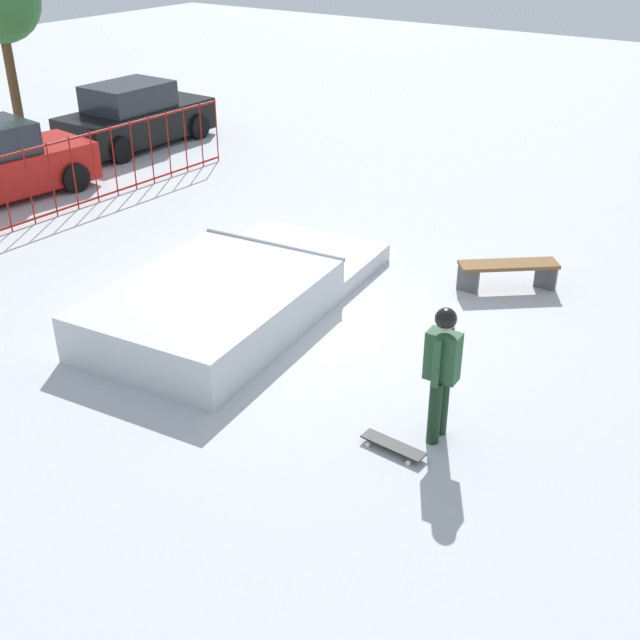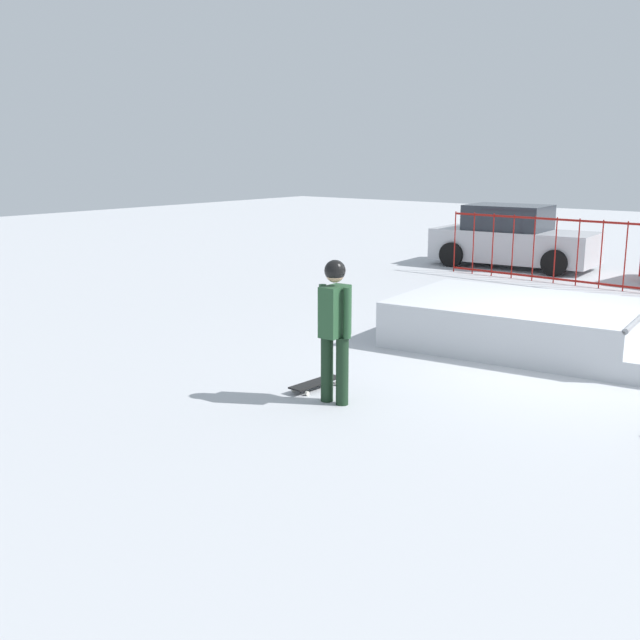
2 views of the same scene
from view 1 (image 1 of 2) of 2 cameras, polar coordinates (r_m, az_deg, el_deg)
ground_plane at (r=12.15m, az=-1.34°, el=0.15°), size 60.00×60.00×0.00m
skate_ramp at (r=12.15m, az=-6.58°, el=1.62°), size 5.65×3.17×0.74m
skater at (r=9.11m, az=8.77°, el=-3.20°), size 0.44×0.39×1.73m
skateboard at (r=9.35m, az=5.29°, el=-8.98°), size 0.29×0.81×0.09m
perimeter_fence at (r=16.41m, az=-20.95°, el=8.76°), size 11.07×0.47×1.50m
park_bench at (r=13.24m, az=13.38°, el=3.53°), size 1.33×1.49×0.48m
parked_car_black at (r=21.50m, az=-13.14°, el=14.02°), size 4.13×1.98×1.60m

